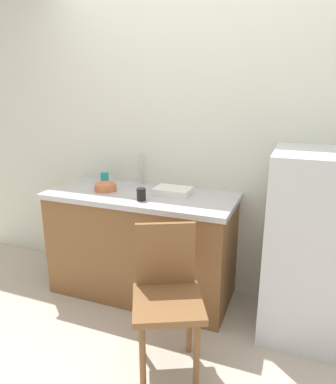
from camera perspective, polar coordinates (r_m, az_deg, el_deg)
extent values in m
plane|color=#BCB2A3|center=(2.52, -2.39, -24.69)|extent=(8.00, 8.00, 0.00)
cube|color=silver|center=(2.88, 5.37, 7.44)|extent=(4.80, 0.10, 2.42)
cube|color=brown|center=(2.92, -4.26, -8.75)|extent=(1.45, 0.60, 0.83)
cube|color=#B7B7BC|center=(2.77, -4.45, -0.59)|extent=(1.49, 0.64, 0.04)
cylinder|color=#B7B7BC|center=(3.00, -4.42, 3.71)|extent=(0.02, 0.02, 0.26)
cube|color=silver|center=(2.57, 21.72, -8.03)|extent=(0.53, 0.63, 1.28)
cylinder|color=brown|center=(2.15, -4.14, -25.37)|extent=(0.04, 0.04, 0.45)
cylinder|color=brown|center=(2.16, 4.65, -24.95)|extent=(0.04, 0.04, 0.45)
cylinder|color=brown|center=(2.38, -4.20, -20.56)|extent=(0.04, 0.04, 0.45)
cylinder|color=brown|center=(2.39, 3.48, -20.25)|extent=(0.04, 0.04, 0.45)
cube|color=brown|center=(2.12, -0.05, -17.56)|extent=(0.53, 0.53, 0.04)
cube|color=brown|center=(2.17, -0.43, -9.99)|extent=(0.34, 0.18, 0.40)
cube|color=white|center=(2.73, 0.76, 0.17)|extent=(0.28, 0.20, 0.05)
cylinder|color=#C67042|center=(2.87, -10.08, 0.81)|extent=(0.17, 0.17, 0.06)
cylinder|color=teal|center=(3.06, -10.22, 2.21)|extent=(0.07, 0.07, 0.10)
cylinder|color=black|center=(2.57, -4.36, -0.39)|extent=(0.07, 0.07, 0.09)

